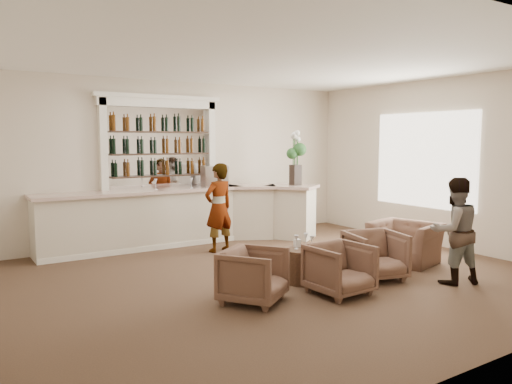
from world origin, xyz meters
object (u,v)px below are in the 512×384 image
Objects in this scene: bar_counter at (185,216)px; cocktail_table at (304,265)px; armchair_right at (375,255)px; flower_vase at (296,155)px; armchair_far at (405,242)px; espresso_machine at (214,176)px; armchair_center at (340,269)px; armchair_left at (254,275)px; guest at (455,231)px; sommelier at (219,208)px.

bar_counter is 9.09× the size of cocktail_table.
armchair_right is 0.70× the size of flower_vase.
espresso_machine is (-1.90, 3.40, 1.01)m from armchair_far.
cocktail_table is at bearing -105.51° from armchair_far.
flower_vase is at bearing 89.58° from armchair_right.
armchair_center is 2.30m from armchair_far.
espresso_machine reaches higher than armchair_right.
armchair_right is 1.64× the size of espresso_machine.
bar_counter is 7.38× the size of armchair_left.
guest is at bearing -92.12° from flower_vase.
espresso_machine is (0.31, 3.39, 1.11)m from cocktail_table.
armchair_center is 0.96× the size of armchair_right.
espresso_machine is at bearing -52.96° from guest.
guest reaches higher than armchair_right.
armchair_far is at bearing -0.27° from cocktail_table.
sommelier is 3.08m from armchair_left.
armchair_far is at bearing 122.96° from sommelier.
cocktail_table is 2.21m from armchair_far.
bar_counter is 4.27m from armchair_far.
guest reaches higher than cocktail_table.
espresso_machine is at bearing -166.06° from armchair_far.
espresso_machine is 0.43× the size of flower_vase.
cocktail_table is at bearing -83.12° from espresso_machine.
sommelier is at bearing -43.78° from guest.
armchair_far is (2.21, -0.01, 0.10)m from cocktail_table.
sommelier reaches higher than guest.
armchair_far is (2.18, 0.74, -0.00)m from armchair_center.
armchair_center is (-1.77, 0.51, -0.43)m from guest.
cocktail_table is at bearing -16.24° from armchair_left.
cocktail_table is 0.81× the size of armchair_center.
flower_vase is (1.95, 2.77, 1.54)m from cocktail_table.
sommelier is 1.07× the size of guest.
espresso_machine is at bearing 159.34° from flower_vase.
armchair_far is at bearing 16.30° from armchair_center.
sommelier reaches higher than espresso_machine.
cocktail_table is 0.38× the size of sommelier.
armchair_center is at bearing -148.04° from armchair_right.
espresso_machine reaches higher than cocktail_table.
espresso_machine is (-1.49, 4.64, 0.57)m from guest.
bar_counter is 11.67× the size of espresso_machine.
flower_vase is (0.95, 3.24, 1.42)m from armchair_right.
armchair_left reaches higher than armchair_center.
bar_counter reaches higher than armchair_far.
armchair_right is (0.97, 0.28, 0.01)m from armchair_center.
guest reaches higher than armchair_center.
flower_vase is at bearing -72.81° from guest.
flower_vase is at bearing -8.51° from espresso_machine.
armchair_left is at bearing 160.33° from armchair_center.
sommelier is 1.57× the size of armchair_far.
bar_counter reaches higher than armchair_left.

